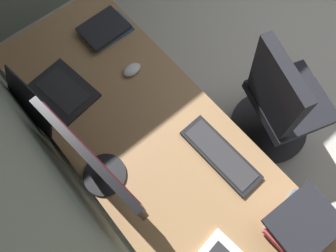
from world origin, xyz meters
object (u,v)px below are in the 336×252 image
mouse_main (132,70)px  book_stack_near (106,29)px  laptop_left (50,96)px  book_stack_far (301,223)px  office_chair (279,106)px  monitor_primary (94,162)px  drawer_pedestal (119,123)px  keyboard_main (221,155)px

mouse_main → book_stack_near: book_stack_near is taller
mouse_main → book_stack_near: (0.29, -0.05, 0.01)m
laptop_left → book_stack_far: bearing=-157.7°
book_stack_near → office_chair: size_ratio=0.27×
monitor_primary → book_stack_near: size_ratio=2.16×
monitor_primary → office_chair: 1.19m
drawer_pedestal → laptop_left: bearing=55.1°
monitor_primary → book_stack_far: 0.90m
monitor_primary → laptop_left: (0.48, -0.02, -0.18)m
monitor_primary → mouse_main: bearing=-50.4°
monitor_primary → mouse_main: size_ratio=5.53×
book_stack_far → drawer_pedestal: bearing=14.4°
keyboard_main → book_stack_near: (0.93, -0.01, 0.01)m
laptop_left → book_stack_far: laptop_left is taller
book_stack_far → laptop_left: bearing=22.3°
laptop_left → book_stack_far: 1.29m
office_chair → keyboard_main: bearing=92.0°
drawer_pedestal → book_stack_near: (0.33, -0.23, 0.41)m
mouse_main → book_stack_near: size_ratio=0.39×
laptop_left → office_chair: bearing=-125.8°
laptop_left → mouse_main: (-0.12, -0.41, -0.03)m
book_stack_far → office_chair: size_ratio=0.30×
keyboard_main → office_chair: size_ratio=0.44×
drawer_pedestal → mouse_main: bearing=-80.1°
book_stack_far → mouse_main: bearing=4.2°
keyboard_main → book_stack_far: book_stack_far is taller
monitor_primary → book_stack_near: monitor_primary is taller
keyboard_main → drawer_pedestal: bearing=20.5°
monitor_primary → laptop_left: bearing=-2.8°
monitor_primary → book_stack_far: size_ratio=1.96×
drawer_pedestal → laptop_left: 0.51m
keyboard_main → office_chair: (0.02, -0.58, -0.28)m
monitor_primary → book_stack_far: bearing=-144.3°
office_chair → laptop_left: bearing=54.2°
keyboard_main → office_chair: 0.64m
monitor_primary → laptop_left: size_ratio=1.55×
keyboard_main → office_chair: bearing=-88.0°
keyboard_main → book_stack_near: book_stack_near is taller
drawer_pedestal → book_stack_far: 1.16m
keyboard_main → mouse_main: (0.64, 0.04, 0.01)m
keyboard_main → book_stack_near: 0.93m
drawer_pedestal → office_chair: 1.00m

